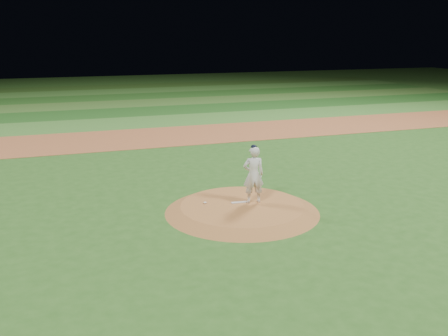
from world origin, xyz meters
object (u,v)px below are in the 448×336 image
object	(u,v)px
rosin_bag	(205,203)
pitcher_on_mound	(253,174)
pitching_rubber	(239,202)
pitchers_mound	(242,208)

from	to	relation	value
rosin_bag	pitcher_on_mound	bearing A→B (deg)	-14.37
pitching_rubber	pitcher_on_mound	xyz separation A→B (m)	(0.50, -0.13, 1.03)
pitchers_mound	pitcher_on_mound	distance (m)	1.27
pitchers_mound	rosin_bag	world-z (taller)	rosin_bag
pitchers_mound	pitching_rubber	world-z (taller)	pitching_rubber
pitching_rubber	rosin_bag	size ratio (longest dim) A/B	4.78
pitchers_mound	pitcher_on_mound	xyz separation A→B (m)	(0.48, 0.15, 1.17)
pitchers_mound	rosin_bag	xyz separation A→B (m)	(-1.21, 0.58, 0.16)
pitching_rubber	rosin_bag	bearing A→B (deg)	170.45
pitchers_mound	rosin_bag	distance (m)	1.35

